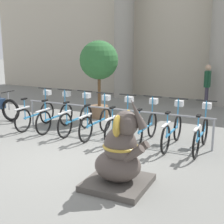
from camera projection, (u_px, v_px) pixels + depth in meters
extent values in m
plane|color=slate|center=(67.00, 160.00, 6.56)|extent=(60.00, 60.00, 0.00)
cube|color=#BCB29E|center=(176.00, 29.00, 13.46)|extent=(20.00, 0.20, 6.00)
cylinder|color=gray|center=(124.00, 40.00, 13.55)|extent=(0.86, 0.86, 5.00)
cylinder|color=gray|center=(222.00, 40.00, 11.83)|extent=(0.86, 0.86, 5.00)
cylinder|color=gray|center=(33.00, 113.00, 9.25)|extent=(0.05, 0.05, 0.75)
cylinder|color=gray|center=(213.00, 135.00, 7.06)|extent=(0.05, 0.05, 0.75)
cylinder|color=gray|center=(111.00, 109.00, 8.07)|extent=(5.27, 0.04, 0.04)
torus|color=black|center=(47.00, 113.00, 9.47)|extent=(0.05, 0.66, 0.66)
torus|color=black|center=(23.00, 121.00, 8.53)|extent=(0.05, 0.66, 0.66)
cube|color=#338CC6|center=(35.00, 115.00, 8.99)|extent=(0.04, 0.97, 0.04)
cube|color=silver|center=(22.00, 108.00, 8.46)|extent=(0.06, 0.55, 0.03)
cylinder|color=#338CC6|center=(25.00, 110.00, 8.56)|extent=(0.03, 0.03, 0.57)
cube|color=black|center=(24.00, 99.00, 8.49)|extent=(0.08, 0.18, 0.04)
cylinder|color=#338CC6|center=(46.00, 101.00, 9.36)|extent=(0.03, 0.03, 0.75)
cylinder|color=black|center=(45.00, 88.00, 9.27)|extent=(0.48, 0.03, 0.03)
cube|color=silver|center=(47.00, 93.00, 9.39)|extent=(0.20, 0.16, 0.14)
torus|color=black|center=(66.00, 115.00, 9.23)|extent=(0.05, 0.66, 0.66)
torus|color=black|center=(44.00, 123.00, 8.29)|extent=(0.05, 0.66, 0.66)
cube|color=#338CC6|center=(55.00, 117.00, 8.75)|extent=(0.04, 0.97, 0.04)
cube|color=silver|center=(43.00, 110.00, 8.21)|extent=(0.06, 0.55, 0.03)
cylinder|color=#338CC6|center=(45.00, 112.00, 8.31)|extent=(0.03, 0.03, 0.57)
cube|color=black|center=(45.00, 101.00, 8.25)|extent=(0.08, 0.18, 0.04)
cylinder|color=#338CC6|center=(65.00, 102.00, 9.11)|extent=(0.03, 0.03, 0.75)
cylinder|color=black|center=(65.00, 90.00, 9.03)|extent=(0.48, 0.03, 0.03)
cube|color=silver|center=(67.00, 94.00, 9.15)|extent=(0.20, 0.16, 0.14)
torus|color=black|center=(86.00, 117.00, 8.96)|extent=(0.05, 0.66, 0.66)
torus|color=black|center=(65.00, 126.00, 8.02)|extent=(0.05, 0.66, 0.66)
cube|color=#338CC6|center=(76.00, 119.00, 8.48)|extent=(0.04, 0.97, 0.04)
cube|color=silver|center=(64.00, 112.00, 7.95)|extent=(0.06, 0.55, 0.03)
cylinder|color=#338CC6|center=(67.00, 114.00, 8.05)|extent=(0.03, 0.03, 0.57)
cube|color=black|center=(66.00, 103.00, 7.98)|extent=(0.08, 0.18, 0.04)
cylinder|color=#338CC6|center=(85.00, 104.00, 8.84)|extent=(0.03, 0.03, 0.75)
cylinder|color=black|center=(85.00, 91.00, 8.76)|extent=(0.48, 0.03, 0.03)
cube|color=silver|center=(87.00, 95.00, 8.88)|extent=(0.20, 0.16, 0.14)
torus|color=black|center=(105.00, 120.00, 8.61)|extent=(0.05, 0.66, 0.66)
torus|color=black|center=(86.00, 129.00, 7.67)|extent=(0.05, 0.66, 0.66)
cube|color=#338CC6|center=(96.00, 123.00, 8.13)|extent=(0.04, 0.97, 0.04)
cube|color=silver|center=(85.00, 116.00, 7.60)|extent=(0.06, 0.55, 0.03)
cylinder|color=#338CC6|center=(88.00, 117.00, 7.70)|extent=(0.03, 0.03, 0.57)
cube|color=black|center=(87.00, 105.00, 7.63)|extent=(0.08, 0.18, 0.04)
cylinder|color=#338CC6|center=(105.00, 107.00, 8.49)|extent=(0.03, 0.03, 0.75)
cylinder|color=black|center=(105.00, 93.00, 8.41)|extent=(0.48, 0.03, 0.03)
cube|color=silver|center=(106.00, 98.00, 8.53)|extent=(0.20, 0.16, 0.14)
torus|color=black|center=(128.00, 122.00, 8.36)|extent=(0.05, 0.66, 0.66)
torus|color=black|center=(111.00, 132.00, 7.42)|extent=(0.05, 0.66, 0.66)
cube|color=#338CC6|center=(120.00, 125.00, 7.88)|extent=(0.04, 0.97, 0.04)
cube|color=silver|center=(111.00, 118.00, 7.34)|extent=(0.06, 0.55, 0.03)
cylinder|color=#338CC6|center=(112.00, 120.00, 7.44)|extent=(0.03, 0.03, 0.57)
cube|color=black|center=(112.00, 107.00, 7.38)|extent=(0.08, 0.18, 0.04)
cylinder|color=#338CC6|center=(128.00, 109.00, 8.24)|extent=(0.03, 0.03, 0.75)
cylinder|color=black|center=(128.00, 95.00, 8.16)|extent=(0.48, 0.03, 0.03)
cube|color=silver|center=(129.00, 99.00, 8.27)|extent=(0.20, 0.16, 0.14)
torus|color=black|center=(152.00, 125.00, 8.11)|extent=(0.05, 0.66, 0.66)
torus|color=black|center=(137.00, 136.00, 7.17)|extent=(0.05, 0.66, 0.66)
cube|color=#338CC6|center=(145.00, 128.00, 7.63)|extent=(0.04, 0.97, 0.04)
cube|color=silver|center=(138.00, 121.00, 7.09)|extent=(0.06, 0.55, 0.03)
cylinder|color=#338CC6|center=(139.00, 123.00, 7.19)|extent=(0.03, 0.03, 0.57)
cube|color=black|center=(139.00, 110.00, 7.13)|extent=(0.08, 0.18, 0.04)
cylinder|color=#338CC6|center=(152.00, 111.00, 7.99)|extent=(0.03, 0.03, 0.75)
cylinder|color=black|center=(153.00, 96.00, 7.91)|extent=(0.48, 0.03, 0.03)
cube|color=silver|center=(154.00, 101.00, 8.02)|extent=(0.20, 0.16, 0.14)
torus|color=black|center=(178.00, 128.00, 7.81)|extent=(0.05, 0.66, 0.66)
torus|color=black|center=(165.00, 140.00, 6.88)|extent=(0.05, 0.66, 0.66)
cube|color=#338CC6|center=(172.00, 131.00, 7.33)|extent=(0.04, 0.97, 0.04)
cube|color=silver|center=(166.00, 124.00, 6.80)|extent=(0.06, 0.55, 0.03)
cylinder|color=#338CC6|center=(167.00, 126.00, 6.90)|extent=(0.03, 0.03, 0.57)
cube|color=black|center=(168.00, 113.00, 6.83)|extent=(0.08, 0.18, 0.04)
cylinder|color=#338CC6|center=(178.00, 114.00, 7.70)|extent=(0.03, 0.03, 0.75)
cylinder|color=black|center=(179.00, 98.00, 7.61)|extent=(0.48, 0.03, 0.03)
cube|color=silver|center=(179.00, 103.00, 7.73)|extent=(0.20, 0.16, 0.14)
torus|color=black|center=(205.00, 131.00, 7.53)|extent=(0.05, 0.66, 0.66)
torus|color=black|center=(196.00, 144.00, 6.59)|extent=(0.05, 0.66, 0.66)
cube|color=#338CC6|center=(201.00, 135.00, 7.05)|extent=(0.04, 0.97, 0.04)
cube|color=silver|center=(197.00, 128.00, 6.52)|extent=(0.06, 0.55, 0.03)
cylinder|color=#338CC6|center=(198.00, 130.00, 6.62)|extent=(0.03, 0.03, 0.57)
cube|color=black|center=(199.00, 116.00, 6.55)|extent=(0.08, 0.18, 0.04)
cylinder|color=#338CC6|center=(206.00, 116.00, 7.41)|extent=(0.03, 0.03, 0.75)
cylinder|color=black|center=(207.00, 101.00, 7.33)|extent=(0.48, 0.03, 0.03)
cube|color=silver|center=(207.00, 106.00, 7.45)|extent=(0.20, 0.16, 0.14)
cube|color=#4C4742|center=(118.00, 183.00, 5.40)|extent=(1.05, 1.05, 0.11)
ellipsoid|color=#4C423D|center=(118.00, 165.00, 5.33)|extent=(0.81, 0.72, 0.52)
ellipsoid|color=#4C423D|center=(120.00, 146.00, 5.23)|extent=(0.57, 0.52, 0.67)
sphere|color=#4C423D|center=(126.00, 123.00, 5.10)|extent=(0.43, 0.43, 0.43)
ellipsoid|color=#B79333|center=(128.00, 120.00, 5.32)|extent=(0.08, 0.31, 0.36)
ellipsoid|color=#B79333|center=(117.00, 126.00, 4.94)|extent=(0.08, 0.31, 0.36)
cone|color=#4C423D|center=(137.00, 114.00, 4.98)|extent=(0.37, 0.15, 0.54)
cylinder|color=#4C423D|center=(137.00, 150.00, 5.24)|extent=(0.42, 0.14, 0.38)
cylinder|color=#4C423D|center=(132.00, 155.00, 5.03)|extent=(0.42, 0.14, 0.38)
torus|color=#B79333|center=(120.00, 146.00, 5.23)|extent=(0.60, 0.60, 0.05)
torus|color=black|center=(11.00, 110.00, 9.73)|extent=(0.71, 0.09, 0.71)
cylinder|color=#99999E|center=(9.00, 101.00, 9.69)|extent=(0.04, 0.04, 0.56)
cylinder|color=black|center=(8.00, 92.00, 9.62)|extent=(0.03, 0.55, 0.03)
cylinder|color=#383342|center=(207.00, 97.00, 11.78)|extent=(0.11, 0.11, 0.79)
cylinder|color=#383342|center=(206.00, 98.00, 11.63)|extent=(0.11, 0.11, 0.79)
cube|color=#19472D|center=(208.00, 79.00, 11.55)|extent=(0.20, 0.32, 0.60)
sphere|color=tan|center=(208.00, 68.00, 11.46)|extent=(0.21, 0.21, 0.21)
cylinder|color=#19472D|center=(208.00, 78.00, 11.72)|extent=(0.07, 0.07, 0.54)
cylinder|color=#19472D|center=(207.00, 79.00, 11.37)|extent=(0.07, 0.07, 0.54)
cylinder|color=brown|center=(99.00, 112.00, 10.27)|extent=(0.59, 0.59, 0.39)
cylinder|color=brown|center=(99.00, 91.00, 10.11)|extent=(0.10, 0.10, 0.99)
sphere|color=#2D6633|center=(99.00, 60.00, 9.90)|extent=(1.23, 1.23, 1.23)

